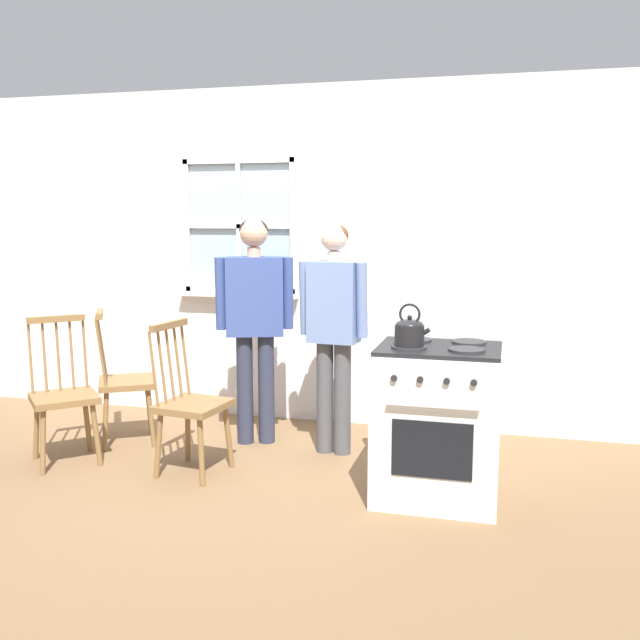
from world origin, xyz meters
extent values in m
plane|color=brown|center=(0.00, 0.00, 0.00)|extent=(16.00, 16.00, 0.00)
cube|color=white|center=(-2.06, 1.40, 1.35)|extent=(2.27, 0.06, 2.70)
cube|color=white|center=(1.62, 1.40, 1.35)|extent=(3.16, 0.06, 2.70)
cube|color=white|center=(-0.44, 1.40, 0.52)|extent=(0.97, 0.06, 1.05)
cube|color=white|center=(-0.44, 1.40, 2.42)|extent=(0.97, 0.06, 0.56)
cube|color=silver|center=(-0.44, 1.32, 1.03)|extent=(1.03, 0.10, 0.03)
cube|color=#9EB7C6|center=(-0.44, 1.41, 1.60)|extent=(0.91, 0.01, 1.04)
cube|color=silver|center=(-0.44, 1.38, 1.60)|extent=(0.04, 0.02, 1.10)
cube|color=silver|center=(-0.44, 1.38, 1.60)|extent=(0.97, 0.02, 0.04)
cube|color=silver|center=(-0.91, 1.38, 1.60)|extent=(0.04, 0.03, 1.10)
cube|color=silver|center=(0.02, 1.38, 1.60)|extent=(0.04, 0.03, 1.10)
cube|color=silver|center=(-0.44, 1.38, 2.12)|extent=(0.97, 0.03, 0.04)
cube|color=silver|center=(-0.44, 1.38, 1.07)|extent=(0.97, 0.03, 0.04)
cube|color=olive|center=(-1.00, 0.48, 0.45)|extent=(0.56, 0.57, 0.04)
cylinder|color=olive|center=(-0.78, 0.41, 0.21)|extent=(0.09, 0.06, 0.43)
cylinder|color=olive|center=(-0.95, 0.71, 0.21)|extent=(0.06, 0.09, 0.43)
cylinder|color=olive|center=(-1.05, 0.25, 0.21)|extent=(0.06, 0.09, 0.43)
cylinder|color=olive|center=(-1.23, 0.54, 0.21)|extent=(0.09, 0.06, 0.43)
cylinder|color=olive|center=(-1.06, 0.24, 0.71)|extent=(0.07, 0.05, 0.51)
cylinder|color=olive|center=(-1.10, 0.32, 0.71)|extent=(0.07, 0.05, 0.51)
cylinder|color=olive|center=(-1.15, 0.39, 0.71)|extent=(0.07, 0.05, 0.51)
cylinder|color=olive|center=(-1.20, 0.47, 0.71)|extent=(0.07, 0.05, 0.51)
cylinder|color=olive|center=(-1.24, 0.55, 0.71)|extent=(0.07, 0.05, 0.51)
cube|color=olive|center=(-1.15, 0.39, 0.97)|extent=(0.23, 0.35, 0.04)
cube|color=olive|center=(-0.24, 0.00, 0.45)|extent=(0.45, 0.47, 0.04)
cylinder|color=olive|center=(-0.11, -0.19, 0.21)|extent=(0.07, 0.07, 0.43)
cylinder|color=olive|center=(-0.06, 0.14, 0.21)|extent=(0.07, 0.07, 0.43)
cylinder|color=olive|center=(-0.43, -0.15, 0.21)|extent=(0.07, 0.07, 0.43)
cylinder|color=olive|center=(-0.38, 0.19, 0.21)|extent=(0.07, 0.07, 0.43)
cylinder|color=olive|center=(-0.44, -0.16, 0.71)|extent=(0.07, 0.03, 0.51)
cylinder|color=olive|center=(-0.43, -0.07, 0.71)|extent=(0.07, 0.03, 0.51)
cylinder|color=olive|center=(-0.41, 0.02, 0.71)|extent=(0.07, 0.03, 0.51)
cylinder|color=olive|center=(-0.40, 0.11, 0.71)|extent=(0.07, 0.03, 0.51)
cylinder|color=olive|center=(-0.39, 0.20, 0.71)|extent=(0.07, 0.03, 0.51)
cube|color=olive|center=(-0.41, 0.02, 0.97)|extent=(0.09, 0.38, 0.04)
cube|color=olive|center=(-1.18, -0.04, 0.45)|extent=(0.58, 0.58, 0.04)
cylinder|color=olive|center=(-1.19, -0.28, 0.21)|extent=(0.05, 0.09, 0.43)
cylinder|color=olive|center=(-0.94, -0.04, 0.21)|extent=(0.09, 0.05, 0.43)
cylinder|color=olive|center=(-1.41, -0.04, 0.21)|extent=(0.09, 0.05, 0.43)
cylinder|color=olive|center=(-1.16, 0.19, 0.21)|extent=(0.05, 0.09, 0.43)
cylinder|color=olive|center=(-1.42, -0.04, 0.71)|extent=(0.06, 0.06, 0.51)
cylinder|color=olive|center=(-1.36, 0.02, 0.71)|extent=(0.06, 0.06, 0.51)
cylinder|color=olive|center=(-1.29, 0.08, 0.71)|extent=(0.06, 0.06, 0.51)
cylinder|color=olive|center=(-1.23, 0.14, 0.71)|extent=(0.06, 0.06, 0.51)
cylinder|color=olive|center=(-1.16, 0.20, 0.71)|extent=(0.06, 0.06, 0.51)
cube|color=olive|center=(-1.29, 0.08, 0.97)|extent=(0.30, 0.29, 0.04)
cylinder|color=#2D3347|center=(-0.14, 0.67, 0.41)|extent=(0.12, 0.12, 0.81)
cylinder|color=#2D3347|center=(0.01, 0.73, 0.41)|extent=(0.12, 0.12, 0.81)
cube|color=#384C8E|center=(-0.07, 0.70, 1.10)|extent=(0.46, 0.34, 0.57)
cylinder|color=#384C8E|center=(-0.29, 0.60, 1.12)|extent=(0.11, 0.13, 0.53)
cylinder|color=#384C8E|center=(0.17, 0.76, 1.12)|extent=(0.11, 0.13, 0.53)
cylinder|color=tan|center=(-0.07, 0.70, 1.42)|extent=(0.10, 0.10, 0.07)
sphere|color=tan|center=(-0.07, 0.70, 1.56)|extent=(0.20, 0.20, 0.20)
ellipsoid|color=black|center=(-0.07, 0.71, 1.58)|extent=(0.21, 0.21, 0.17)
cylinder|color=#4C4C51|center=(0.48, 0.63, 0.40)|extent=(0.12, 0.12, 0.80)
cylinder|color=#4C4C51|center=(0.61, 0.62, 0.40)|extent=(0.12, 0.12, 0.80)
cube|color=#6B84B7|center=(0.55, 0.62, 1.09)|extent=(0.36, 0.24, 0.56)
cylinder|color=#6B84B7|center=(0.34, 0.62, 1.11)|extent=(0.09, 0.12, 0.52)
cylinder|color=#6B84B7|center=(0.75, 0.58, 1.11)|extent=(0.09, 0.12, 0.52)
cylinder|color=beige|center=(0.55, 0.62, 1.40)|extent=(0.10, 0.10, 0.07)
sphere|color=beige|center=(0.55, 0.62, 1.53)|extent=(0.19, 0.19, 0.19)
ellipsoid|color=brown|center=(0.55, 0.64, 1.55)|extent=(0.19, 0.19, 0.15)
cube|color=white|center=(1.34, -0.01, 0.45)|extent=(0.72, 0.64, 0.90)
cube|color=black|center=(1.34, -0.01, 0.91)|extent=(0.71, 0.61, 0.02)
cylinder|color=#2D2D30|center=(1.18, -0.14, 0.93)|extent=(0.20, 0.20, 0.02)
cylinder|color=#2D2D30|center=(1.50, -0.14, 0.93)|extent=(0.20, 0.20, 0.02)
cylinder|color=#2D2D30|center=(1.18, 0.12, 0.93)|extent=(0.20, 0.20, 0.02)
cylinder|color=#2D2D30|center=(1.50, 0.12, 0.93)|extent=(0.20, 0.20, 0.02)
cube|color=white|center=(1.34, 0.28, 1.00)|extent=(0.72, 0.06, 0.16)
cube|color=black|center=(1.34, -0.33, 0.40)|extent=(0.45, 0.01, 0.32)
cylinder|color=silver|center=(1.34, -0.35, 0.65)|extent=(0.50, 0.02, 0.02)
cylinder|color=#232326|center=(1.12, -0.34, 0.79)|extent=(0.04, 0.02, 0.04)
cylinder|color=#232326|center=(1.27, -0.34, 0.79)|extent=(0.04, 0.02, 0.04)
cylinder|color=#232326|center=(1.41, -0.34, 0.79)|extent=(0.04, 0.02, 0.04)
cylinder|color=#232326|center=(1.55, -0.34, 0.79)|extent=(0.04, 0.02, 0.04)
cylinder|color=black|center=(1.18, -0.14, 1.00)|extent=(0.17, 0.17, 0.12)
ellipsoid|color=black|center=(1.18, -0.14, 1.06)|extent=(0.16, 0.16, 0.07)
sphere|color=black|center=(1.18, -0.14, 1.10)|extent=(0.03, 0.03, 0.03)
cylinder|color=black|center=(1.26, -0.14, 1.02)|extent=(0.08, 0.03, 0.07)
torus|color=black|center=(1.18, -0.14, 1.12)|extent=(0.12, 0.01, 0.12)
cylinder|color=#935B3D|center=(-0.27, 1.31, 1.10)|extent=(0.17, 0.17, 0.12)
cylinder|color=#33261C|center=(-0.27, 1.31, 1.15)|extent=(0.15, 0.15, 0.01)
cone|color=#2D7038|center=(-0.25, 1.32, 1.28)|extent=(0.07, 0.05, 0.24)
cone|color=#2D7038|center=(-0.27, 1.33, 1.21)|extent=(0.04, 0.06, 0.11)
cone|color=#2D7038|center=(-0.29, 1.32, 1.27)|extent=(0.09, 0.08, 0.22)
cone|color=#2D7038|center=(-0.29, 1.30, 1.26)|extent=(0.06, 0.05, 0.20)
cone|color=#2D7038|center=(-0.27, 1.29, 1.22)|extent=(0.04, 0.06, 0.12)
cone|color=#2D7038|center=(-0.25, 1.30, 1.29)|extent=(0.10, 0.08, 0.25)
camera|label=1|loc=(1.71, -4.16, 1.68)|focal=40.00mm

